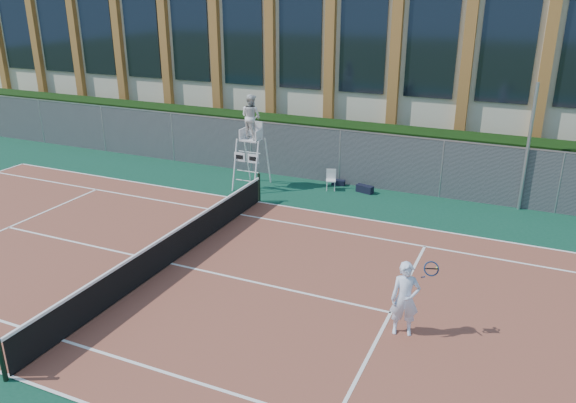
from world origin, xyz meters
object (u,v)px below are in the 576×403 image
at_px(plastic_chair, 331,178).
at_px(tennis_player, 405,299).
at_px(umpire_chair, 251,119).
at_px(steel_pole, 528,148).

bearing_deg(plastic_chair, tennis_player, -60.58).
xyz_separation_m(umpire_chair, tennis_player, (7.88, -7.78, -1.80)).
bearing_deg(umpire_chair, plastic_chair, 17.06).
height_order(steel_pole, umpire_chair, steel_pole).
bearing_deg(tennis_player, plastic_chair, 119.42).
bearing_deg(steel_pole, plastic_chair, -173.89).
distance_m(steel_pole, umpire_chair, 10.00).
bearing_deg(tennis_player, umpire_chair, 135.38).
relative_size(umpire_chair, plastic_chair, 4.61).
relative_size(steel_pole, plastic_chair, 5.60).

